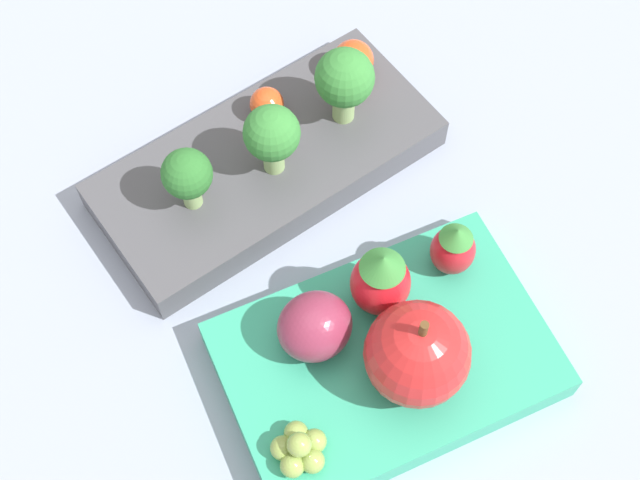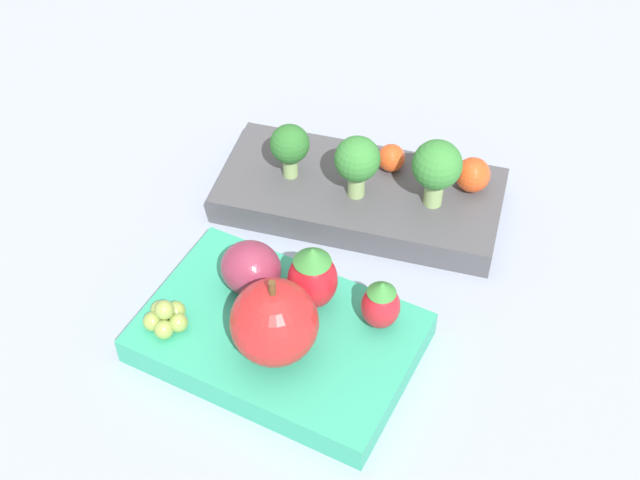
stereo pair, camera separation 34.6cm
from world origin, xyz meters
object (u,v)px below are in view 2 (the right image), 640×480
Objects in this scene: cherry_tomato_1 at (391,158)px; broccoli_floret_2 at (437,167)px; apple at (270,321)px; bento_box_savoury at (356,194)px; strawberry_1 at (313,277)px; broccoli_floret_0 at (363,162)px; cherry_tomato_0 at (473,175)px; plum at (251,268)px; grape_cluster at (166,317)px; strawberry_0 at (381,304)px; bento_box_fruit at (279,337)px; broccoli_floret_1 at (290,146)px.

broccoli_floret_2 is at bearing -31.59° from cherry_tomato_1.
bento_box_savoury is at bearing 90.39° from apple.
strawberry_1 is at bearing 77.85° from apple.
broccoli_floret_0 is at bearing -106.65° from cherry_tomato_1.
strawberry_1 reaches higher than cherry_tomato_0.
grape_cluster is at bearing -127.31° from plum.
strawberry_0 is at bearing -65.19° from broccoli_floret_0.
bento_box_savoury is at bearing 67.72° from grape_cluster.
apple is at bearing -109.57° from broccoli_floret_2.
strawberry_1 is (-0.05, 0.00, 0.01)m from strawberry_0.
broccoli_floret_0 reaches higher than cherry_tomato_1.
plum reaches higher than bento_box_fruit.
plum is at bearing -178.96° from strawberry_0.
cherry_tomato_0 is 0.21m from apple.
cherry_tomato_1 is 0.22m from grape_cluster.
cherry_tomato_0 is at bearing 14.79° from broccoli_floret_1.
cherry_tomato_1 reaches higher than bento_box_fruit.
broccoli_floret_1 is 0.14m from cherry_tomato_0.
strawberry_0 is (-0.00, -0.12, -0.02)m from broccoli_floret_2.
broccoli_floret_2 reaches higher than cherry_tomato_1.
bento_box_fruit is 0.16m from broccoli_floret_1.
bento_box_fruit is 4.14× the size of broccoli_floret_1.
strawberry_0 is at bearing -63.91° from bento_box_savoury.
strawberry_0 is at bearing -1.57° from strawberry_1.
cherry_tomato_0 is 0.07m from cherry_tomato_1.
strawberry_1 reaches higher than grape_cluster.
cherry_tomato_1 is 0.16m from plum.
broccoli_floret_2 is 0.13m from strawberry_0.
broccoli_floret_1 is at bearing -175.20° from broccoli_floret_2.
cherry_tomato_1 is (-0.07, -0.00, -0.00)m from cherry_tomato_0.
plum is (0.02, -0.12, -0.01)m from broccoli_floret_1.
broccoli_floret_2 is 0.16m from plum.
broccoli_floret_1 is 0.08m from cherry_tomato_1.
apple is at bearing -80.50° from bento_box_fruit.
cherry_tomato_1 is at bearing 83.13° from bento_box_fruit.
broccoli_floret_0 reaches higher than grape_cluster.
plum is (-0.03, 0.04, -0.01)m from apple.
apple is (0.05, -0.16, -0.00)m from broccoli_floret_1.
broccoli_floret_0 is at bearing -153.31° from cherry_tomato_0.
strawberry_0 is 0.09m from plum.
cherry_tomato_1 is (0.02, 0.03, 0.02)m from bento_box_savoury.
broccoli_floret_2 reaches higher than plum.
apple reaches higher than strawberry_0.
broccoli_floret_2 reaches higher than cherry_tomato_0.
cherry_tomato_0 is at bearing 26.69° from broccoli_floret_0.
strawberry_1 is (-0.07, -0.15, 0.01)m from cherry_tomato_0.
bento_box_fruit is 6.38× the size of grape_cluster.
strawberry_0 is at bearing 38.01° from apple.
broccoli_floret_1 is 0.69× the size of apple.
broccoli_floret_0 is 0.12m from strawberry_0.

